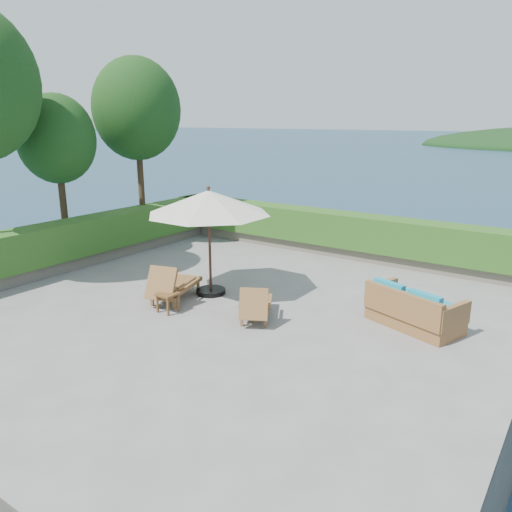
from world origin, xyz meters
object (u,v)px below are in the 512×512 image
Objects in this scene: lounge_right at (256,304)px; wicker_loveseat at (413,311)px; patio_umbrella at (209,203)px; side_table at (168,296)px; lounge_left at (173,285)px.

wicker_loveseat is at bearing -2.02° from lounge_right.
side_table is (-0.01, -1.46, -1.86)m from patio_umbrella.
patio_umbrella is 8.71× the size of side_table.
patio_umbrella is at bearing -151.47° from wicker_loveseat.
wicker_loveseat is (4.70, 2.24, -0.01)m from side_table.
lounge_left is at bearing 124.92° from side_table.
side_table is (0.40, -0.57, -0.03)m from lounge_left.
lounge_right is at bearing -21.09° from patio_umbrella.
lounge_right is 3.46× the size of side_table.
lounge_left is 5.36m from wicker_loveseat.
lounge_left is 4.00× the size of side_table.
side_table is at bearing -135.38° from wicker_loveseat.
lounge_right is at bearing 22.55° from side_table.
patio_umbrella is 2.18× the size of lounge_left.
lounge_left is 0.85× the size of wicker_loveseat.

